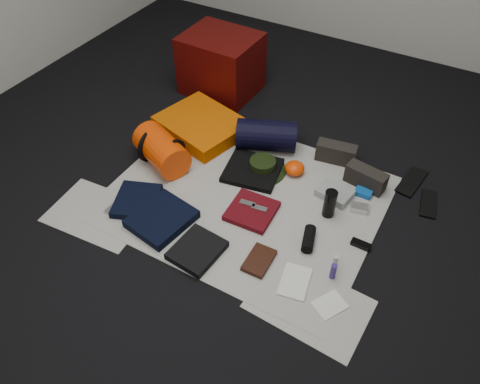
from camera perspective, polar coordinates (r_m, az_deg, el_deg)
The scene contains 37 objects.
floor at distance 2.90m, azimuth 0.60°, elevation -0.84°, with size 4.50×4.50×0.02m, color black.
newspaper_mat at distance 2.90m, azimuth 0.60°, elevation -0.66°, with size 1.60×1.30×0.01m, color silver.
newspaper_sheet_front_left at distance 2.93m, azimuth -16.88°, elevation -2.54°, with size 0.58×0.40×0.00m, color silver.
newspaper_sheet_front_right at distance 2.45m, azimuth 8.45°, elevation -13.38°, with size 0.58×0.40×0.00m, color silver.
red_cabinet at distance 3.73m, azimuth -2.31°, elevation 15.35°, with size 0.55×0.46×0.46m, color #480705.
sleeping_pad at distance 3.37m, azimuth -4.72°, elevation 8.09°, with size 0.56×0.46×0.10m, color #DF5D02.
stuff_sack at distance 3.09m, azimuth -9.53°, elevation 5.07°, with size 0.23×0.23×0.38m, color #EA3B03.
sack_strap_left at distance 3.15m, azimuth -10.99°, elevation 5.55°, with size 0.22×0.22×0.03m, color black.
sack_strap_right at distance 3.04m, azimuth -8.01°, elevation 4.43°, with size 0.22×0.22×0.03m, color black.
navy_duffel at distance 3.19m, azimuth 3.26°, elevation 6.91°, with size 0.21×0.21×0.40m, color black.
boonie_brim at distance 3.07m, azimuth 2.75°, elevation 2.74°, with size 0.31×0.31×0.01m, color black.
boonie_crown at distance 3.04m, azimuth 2.77°, elevation 3.32°, with size 0.17×0.17×0.07m, color black.
hiking_boot_left at distance 3.17m, azimuth 11.62°, elevation 4.71°, with size 0.26×0.10×0.13m, color #28241F.
hiking_boot_right at distance 3.03m, azimuth 15.08°, elevation 1.70°, with size 0.26×0.10×0.13m, color #28241F.
flip_flop_left at distance 3.18m, azimuth 20.18°, elevation 1.22°, with size 0.11×0.29×0.02m, color black.
flip_flop_right at distance 3.08m, azimuth 21.98°, elevation -1.31°, with size 0.09×0.24×0.01m, color black.
trousers_navy_a at distance 2.91m, azimuth -12.46°, elevation -1.06°, with size 0.25×0.29×0.05m, color black.
trousers_navy_b at distance 2.77m, azimuth -9.52°, elevation -3.25°, with size 0.30×0.34×0.05m, color black.
trousers_charcoal at distance 2.60m, azimuth -5.26°, elevation -7.08°, with size 0.24×0.27×0.04m, color black.
black_tshirt at distance 3.04m, azimuth 1.53°, elevation 2.66°, with size 0.34×0.32×0.03m, color black.
red_shirt at distance 2.79m, azimuth 1.44°, elevation -2.31°, with size 0.27×0.27×0.04m, color #560910.
orange_stuff_sack at distance 3.04m, azimuth 6.68°, elevation 2.90°, with size 0.13×0.13×0.08m, color #EA3B03.
first_aid_pouch at distance 2.94m, azimuth 11.45°, elevation -0.13°, with size 0.20×0.15×0.05m, color gray.
water_bottle at distance 2.78m, azimuth 10.88°, elevation -1.39°, with size 0.07×0.07×0.18m, color black.
speaker at distance 2.66m, azimuth 8.37°, elevation -5.68°, with size 0.07×0.07×0.17m, color black.
compact_camera at distance 2.89m, azimuth 14.32°, elevation -1.91°, with size 0.10×0.06×0.04m, color silver.
cyan_case at distance 3.00m, azimuth 14.81°, elevation -0.08°, with size 0.10×0.07×0.03m, color #1152A4.
toiletry_purple at distance 2.52m, azimuth 11.30°, elevation -9.46°, with size 0.03×0.03×0.10m, color navy.
toiletry_clear at distance 2.57m, azimuth 11.53°, elevation -8.28°, with size 0.03×0.03×0.08m, color silver.
paperback_book at distance 2.56m, azimuth 2.34°, elevation -8.33°, with size 0.13×0.20×0.03m, color black.
map_booklet at distance 2.51m, azimuth 6.71°, elevation -10.79°, with size 0.14×0.21×0.01m, color silver.
map_printout at distance 2.46m, azimuth 10.89°, elevation -13.34°, with size 0.12×0.16×0.01m, color silver.
sunglasses at distance 2.71m, azimuth 14.49°, elevation -6.20°, with size 0.11×0.04×0.03m, color black.
key_cluster at distance 2.91m, azimuth -15.23°, elevation -2.18°, with size 0.08×0.08×0.01m, color silver.
tape_roll at distance 3.03m, azimuth 2.14°, elevation 3.35°, with size 0.05×0.05×0.04m, color white.
energy_bar_a at distance 2.80m, azimuth 0.93°, elevation -1.41°, with size 0.10×0.04×0.01m, color silver.
energy_bar_b at distance 2.77m, azimuth 2.38°, elevation -2.00°, with size 0.10×0.04×0.01m, color silver.
Camera 1 is at (0.97, -1.78, 2.07)m, focal length 35.00 mm.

